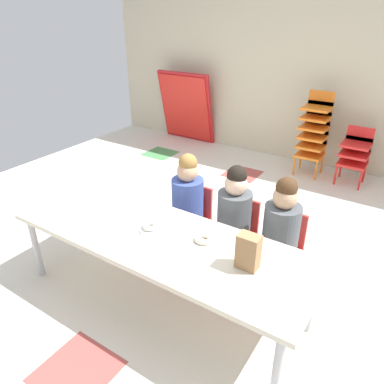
% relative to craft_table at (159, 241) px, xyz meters
% --- Properties ---
extents(ground_plane, '(6.25, 5.44, 0.02)m').
position_rel_craft_table_xyz_m(ground_plane, '(-0.07, 0.60, -0.53)').
color(ground_plane, silver).
extents(back_wall, '(6.25, 0.10, 2.55)m').
position_rel_craft_table_xyz_m(back_wall, '(-0.06, 3.31, 0.75)').
color(back_wall, beige).
rests_on(back_wall, ground_plane).
extents(craft_table, '(2.13, 0.73, 0.57)m').
position_rel_craft_table_xyz_m(craft_table, '(0.00, 0.00, 0.00)').
color(craft_table, beige).
rests_on(craft_table, ground_plane).
extents(seated_child_near_camera, '(0.32, 0.31, 0.92)m').
position_rel_craft_table_xyz_m(seated_child_near_camera, '(-0.16, 0.60, 0.03)').
color(seated_child_near_camera, red).
rests_on(seated_child_near_camera, ground_plane).
extents(seated_child_middle_seat, '(0.32, 0.32, 0.92)m').
position_rel_craft_table_xyz_m(seated_child_middle_seat, '(0.27, 0.60, 0.03)').
color(seated_child_middle_seat, red).
rests_on(seated_child_middle_seat, ground_plane).
extents(seated_child_far_right, '(0.32, 0.32, 0.92)m').
position_rel_craft_table_xyz_m(seated_child_far_right, '(0.64, 0.60, 0.03)').
color(seated_child_far_right, red).
rests_on(seated_child_far_right, ground_plane).
extents(kid_chair_orange_stack, '(0.32, 0.30, 1.04)m').
position_rel_craft_table_xyz_m(kid_chair_orange_stack, '(0.19, 2.89, 0.05)').
color(kid_chair_orange_stack, orange).
rests_on(kid_chair_orange_stack, ground_plane).
extents(kid_chair_red_stack, '(0.32, 0.30, 0.68)m').
position_rel_craft_table_xyz_m(kid_chair_red_stack, '(0.71, 2.89, -0.13)').
color(kid_chair_red_stack, red).
rests_on(kid_chair_red_stack, ground_plane).
extents(folded_activity_table, '(0.90, 0.29, 1.09)m').
position_rel_craft_table_xyz_m(folded_activity_table, '(-1.88, 3.11, 0.01)').
color(folded_activity_table, red).
rests_on(folded_activity_table, ground_plane).
extents(paper_bag_brown, '(0.13, 0.09, 0.22)m').
position_rel_craft_table_xyz_m(paper_bag_brown, '(0.64, 0.02, 0.15)').
color(paper_bag_brown, '#9E754C').
rests_on(paper_bag_brown, craft_table).
extents(paper_plate_near_edge, '(0.18, 0.18, 0.01)m').
position_rel_craft_table_xyz_m(paper_plate_near_edge, '(-0.10, 0.04, 0.05)').
color(paper_plate_near_edge, white).
rests_on(paper_plate_near_edge, craft_table).
extents(donut_powdered_on_plate, '(0.12, 0.12, 0.04)m').
position_rel_craft_table_xyz_m(donut_powdered_on_plate, '(-0.10, 0.04, 0.07)').
color(donut_powdered_on_plate, white).
rests_on(donut_powdered_on_plate, craft_table).
extents(donut_powdered_loose, '(0.12, 0.12, 0.03)m').
position_rel_craft_table_xyz_m(donut_powdered_loose, '(0.28, 0.11, 0.06)').
color(donut_powdered_loose, white).
rests_on(donut_powdered_loose, craft_table).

